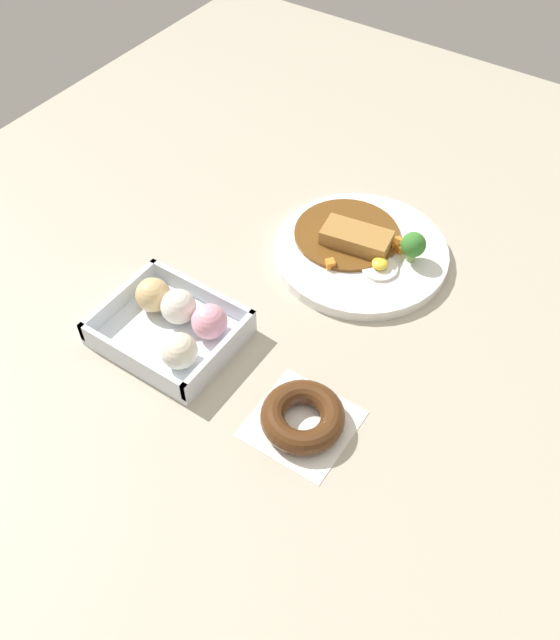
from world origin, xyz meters
TOP-DOWN VIEW (x-y plane):
  - ground_plane at (0.00, 0.00)m, footprint 1.60×1.60m
  - curry_plate at (0.05, -0.11)m, footprint 0.28×0.28m
  - donut_box at (0.18, 0.18)m, footprint 0.19×0.16m
  - chocolate_ring_donut at (-0.05, 0.20)m, footprint 0.13×0.13m

SIDE VIEW (x-z plane):
  - ground_plane at x=0.00m, z-range 0.00..0.00m
  - curry_plate at x=0.05m, z-range -0.02..0.05m
  - chocolate_ring_donut at x=-0.05m, z-range 0.00..0.03m
  - donut_box at x=0.18m, z-range -0.01..0.06m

